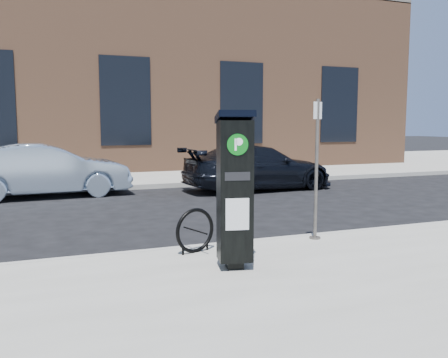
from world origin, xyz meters
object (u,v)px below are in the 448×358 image
parking_kiosk (235,188)px  car_dark (258,168)px  sign_pole (316,170)px  car_silver (47,170)px  bike_rack (195,231)px

parking_kiosk → car_dark: parking_kiosk is taller
sign_pole → car_dark: (2.14, 6.85, -0.61)m
car_silver → car_dark: car_silver is taller
parking_kiosk → car_silver: (-2.29, 8.73, -0.47)m
sign_pole → car_silver: size_ratio=0.51×
car_silver → car_dark: (6.33, -0.85, -0.06)m
sign_pole → car_dark: sign_pole is taller
car_silver → parking_kiosk: bearing=-168.2°
bike_rack → car_dark: size_ratio=0.14×
parking_kiosk → sign_pole: 2.17m
sign_pole → car_dark: 7.20m
bike_rack → car_dark: (4.31, 6.95, 0.23)m
car_silver → sign_pole: bearing=-154.3°
bike_rack → car_dark: car_dark is taller
bike_rack → car_silver: bearing=87.0°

